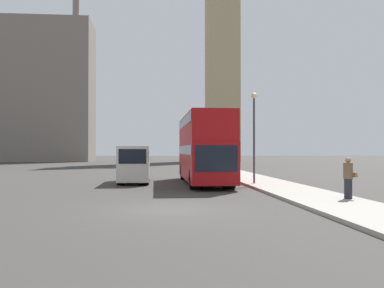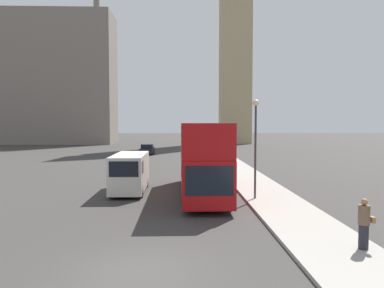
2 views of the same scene
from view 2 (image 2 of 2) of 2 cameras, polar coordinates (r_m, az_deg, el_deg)
ground_plane at (r=11.81m, az=-8.61°, el=-18.76°), size 300.00×300.00×0.00m
sidewalk_strip at (r=12.85m, az=23.67°, el=-16.78°), size 3.24×120.00×0.15m
building_block_distant at (r=86.91m, az=-22.71°, el=9.13°), size 32.84×10.23×33.37m
red_double_decker_bus at (r=22.81m, az=1.55°, el=-1.69°), size 2.58×11.27×4.40m
white_van at (r=24.11m, az=-9.46°, el=-4.22°), size 1.99×5.41×2.43m
pedestrian at (r=14.15m, az=24.74°, el=-10.99°), size 0.54×0.38×1.73m
street_lamp at (r=21.27m, az=9.66°, el=1.60°), size 0.36×0.36×5.57m
parked_sedan at (r=52.93m, az=-6.83°, el=-0.86°), size 1.84×4.21×1.43m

